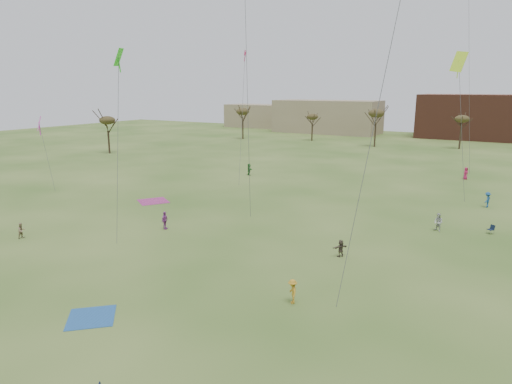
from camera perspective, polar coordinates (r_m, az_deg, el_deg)
The scene contains 16 objects.
ground at distance 29.02m, azimuth -12.62°, elevation -15.38°, with size 260.00×260.00×0.00m, color #30551A.
spectator_fore_b at distance 47.19m, azimuth -27.73°, elevation -4.37°, with size 0.72×0.56×1.48m, color #9D8464.
spectator_fore_c at distance 38.02m, azimuth 10.74°, elevation -7.06°, with size 1.36×0.43×1.47m, color brown.
flyer_mid_b at distance 29.80m, azimuth 4.67°, elevation -12.52°, with size 1.06×0.61×1.64m, color #C08C24.
spectator_mid_d at distance 45.31m, azimuth -11.55°, elevation -3.56°, with size 1.06×0.44×1.80m, color purple.
spectator_mid_e at distance 47.28m, azimuth 22.23°, elevation -3.60°, with size 0.87×0.68×1.78m, color #BBBBBB.
flyer_far_a at distance 71.99m, azimuth -0.88°, elevation 2.90°, with size 1.75×0.56×1.88m, color #236A24.
flyer_far_b at distance 75.82m, azimuth 25.17°, elevation 2.17°, with size 0.92×0.60×1.89m, color #B71F54.
flyer_far_c at distance 59.08m, azimuth 27.40°, elevation -0.88°, with size 1.18×0.68×1.82m, color #1D4D85.
blanket_blue at distance 30.13m, azimuth -20.26°, elevation -14.79°, with size 2.74×2.74×0.03m, color #265CA4.
blanket_plum at distance 56.87m, azimuth -12.97°, elevation -1.16°, with size 3.39×3.39×0.03m, color #A6337A.
camp_chair_right at distance 48.74m, azimuth 27.72°, elevation -4.44°, with size 0.73×0.74×0.87m.
tree_line at distance 99.80m, azimuth 18.76°, elevation 8.63°, with size 117.44×49.32×8.91m.
building_tan at distance 143.66m, azimuth 9.07°, elevation 9.48°, with size 32.00×14.00×10.00m, color #937F60.
building_brick at distance 139.09m, azimuth 25.55°, elevation 8.68°, with size 26.00×16.00×12.00m, color brown.
building_tan_west at distance 163.23m, azimuth 0.03°, elevation 9.70°, with size 20.00×12.00×8.00m, color #937F60.
Camera 1 is at (17.91, -18.27, 13.69)m, focal length 31.37 mm.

